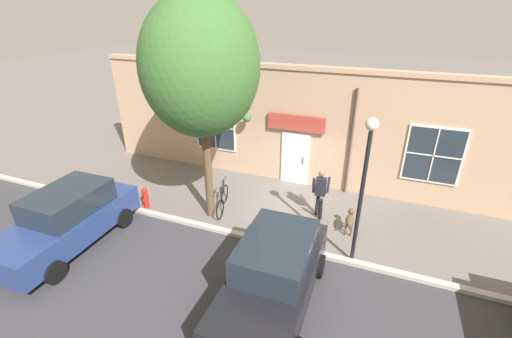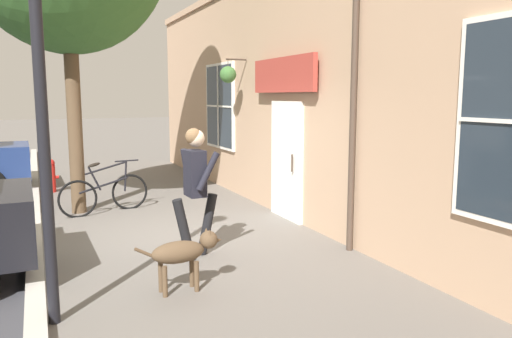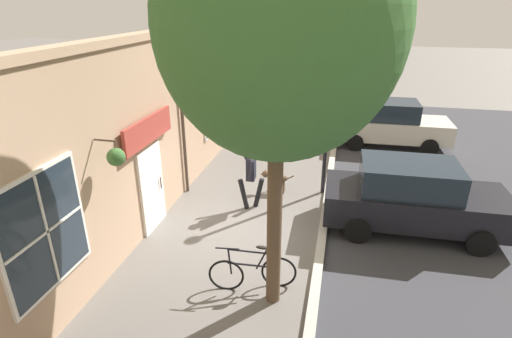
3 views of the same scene
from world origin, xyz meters
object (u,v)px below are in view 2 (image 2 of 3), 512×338
(pedestrian_walking, at_px, (195,180))
(street_lamp, at_px, (37,27))
(dog_on_leash, at_px, (184,252))
(fire_hydrant, at_px, (51,175))
(leaning_bicycle, at_px, (105,193))

(pedestrian_walking, xyz_separation_m, street_lamp, (1.86, 1.36, 1.72))
(dog_on_leash, distance_m, fire_hydrant, 7.05)
(dog_on_leash, xyz_separation_m, street_lamp, (1.38, 0.27, 2.34))
(fire_hydrant, bearing_deg, street_lamp, 88.41)
(street_lamp, xyz_separation_m, fire_hydrant, (-0.20, -7.22, -2.40))
(fire_hydrant, bearing_deg, pedestrian_walking, 105.81)
(pedestrian_walking, height_order, leaning_bicycle, pedestrian_walking)
(dog_on_leash, relative_size, leaning_bicycle, 0.60)
(leaning_bicycle, bearing_deg, pedestrian_walking, 103.75)
(leaning_bicycle, height_order, fire_hydrant, leaning_bicycle)
(dog_on_leash, height_order, street_lamp, street_lamp)
(pedestrian_walking, relative_size, leaning_bicycle, 1.05)
(pedestrian_walking, xyz_separation_m, fire_hydrant, (1.66, -5.86, -0.68))
(pedestrian_walking, height_order, fire_hydrant, pedestrian_walking)
(dog_on_leash, xyz_separation_m, fire_hydrant, (1.18, -6.95, -0.06))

